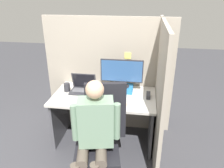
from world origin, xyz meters
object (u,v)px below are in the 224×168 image
object	(u,v)px
carrot_toy	(124,106)
laptop	(83,88)
office_chair	(101,137)
person	(94,133)
paper_box	(121,88)
monitor	(122,73)
stapler	(148,95)
pen_cup	(67,87)

from	to	relation	value
carrot_toy	laptop	bearing A→B (deg)	148.83
office_chair	person	xyz separation A→B (m)	(-0.03, -0.17, 0.17)
paper_box	monitor	xyz separation A→B (m)	(0.00, 0.00, 0.23)
stapler	person	world-z (taller)	person
monitor	carrot_toy	bearing A→B (deg)	-79.38
office_chair	pen_cup	size ratio (longest dim) A/B	9.65
stapler	carrot_toy	size ratio (longest dim) A/B	1.26
monitor	stapler	distance (m)	0.46
carrot_toy	monitor	bearing A→B (deg)	100.62
stapler	carrot_toy	bearing A→B (deg)	-131.27
office_chair	pen_cup	bearing A→B (deg)	131.02
paper_box	carrot_toy	size ratio (longest dim) A/B	2.70
laptop	office_chair	size ratio (longest dim) A/B	0.30
carrot_toy	pen_cup	xyz separation A→B (m)	(-0.81, 0.33, 0.04)
stapler	pen_cup	size ratio (longest dim) A/B	1.27
paper_box	monitor	world-z (taller)	monitor
paper_box	pen_cup	bearing A→B (deg)	-169.46
carrot_toy	person	size ratio (longest dim) A/B	0.09
laptop	office_chair	world-z (taller)	office_chair
paper_box	office_chair	size ratio (longest dim) A/B	0.28
stapler	pen_cup	xyz separation A→B (m)	(-1.09, 0.02, 0.03)
office_chair	person	distance (m)	0.24
monitor	carrot_toy	world-z (taller)	monitor
paper_box	stapler	bearing A→B (deg)	-22.79
carrot_toy	office_chair	distance (m)	0.46
carrot_toy	person	distance (m)	0.58
laptop	pen_cup	xyz separation A→B (m)	(-0.22, -0.03, 0.01)
stapler	pen_cup	distance (m)	1.09
laptop	monitor	bearing A→B (deg)	12.38
monitor	pen_cup	size ratio (longest dim) A/B	4.90
pen_cup	carrot_toy	bearing A→B (deg)	-22.27
monitor	office_chair	xyz separation A→B (m)	(-0.12, -0.83, -0.43)
paper_box	pen_cup	world-z (taller)	pen_cup
stapler	monitor	bearing A→B (deg)	156.85
office_chair	person	size ratio (longest dim) A/B	0.90
carrot_toy	pen_cup	bearing A→B (deg)	157.73
monitor	person	xyz separation A→B (m)	(-0.16, -1.00, -0.26)
paper_box	person	bearing A→B (deg)	-99.05
paper_box	laptop	world-z (taller)	laptop
monitor	laptop	size ratio (longest dim) A/B	1.70
paper_box	laptop	xyz separation A→B (m)	(-0.51, -0.11, 0.02)
laptop	person	size ratio (longest dim) A/B	0.27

